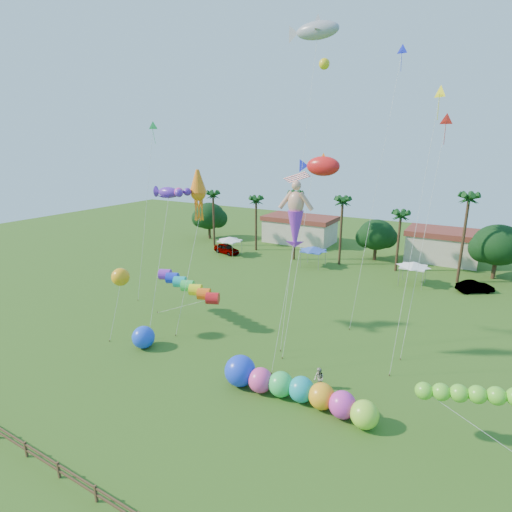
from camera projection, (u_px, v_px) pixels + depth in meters
The scene contains 22 objects.
ground at pixel (176, 430), 25.12m from camera, with size 160.00×160.00×0.00m, color #285116.
tree_line at pixel (392, 236), 58.86m from camera, with size 69.46×8.91×11.00m.
buildings_row at pixel (359, 238), 67.69m from camera, with size 35.00×7.00×4.00m.
tent_row at pixel (312, 249), 57.52m from camera, with size 31.00×4.00×0.60m.
fence at pixel (96, 492), 19.96m from camera, with size 36.12×0.12×1.00m.
car_a at pixel (226, 249), 65.58m from camera, with size 1.90×4.72×1.61m, color #4C4C54.
car_b at pixel (475, 287), 48.38m from camera, with size 1.49×4.27×1.41m, color #4C4C54.
spectator_b at pixel (319, 379), 29.12m from camera, with size 0.84×0.65×1.72m, color #A1A086.
caterpillar_inflatable at pixel (291, 388), 27.86m from camera, with size 11.39×2.57×2.32m.
blue_ball at pixel (143, 337), 35.13m from camera, with size 1.98×1.98×1.98m, color blue.
rainbow_tube at pixel (195, 294), 38.61m from camera, with size 9.88×2.89×3.94m.
green_worm at pixel (424, 391), 23.69m from camera, with size 9.97×3.23×3.88m.
orange_ball_kite at pixel (121, 277), 35.82m from camera, with size 1.82×2.44×6.69m.
merman_kite at pixel (295, 219), 31.17m from camera, with size 2.54×4.83×14.25m.
fish_kite at pixel (323, 166), 32.91m from camera, with size 4.38×5.83×16.53m.
shark_kite at pixel (317, 31), 31.72m from camera, with size 5.02×6.26×26.97m.
squid_kite at pixel (198, 193), 36.21m from camera, with size 1.76×4.11×15.31m.
lobster_kite at pixel (168, 193), 36.02m from camera, with size 4.02×5.38×13.90m.
delta_kite_red at pixel (445, 126), 31.34m from camera, with size 1.47×4.59×19.75m.
delta_kite_yellow at pixel (439, 101), 27.59m from camera, with size 1.47×3.47×21.33m.
delta_kite_green at pixel (153, 131), 43.20m from camera, with size 1.38×3.90×19.78m.
delta_kite_blue at pixel (400, 61), 35.24m from camera, with size 2.16×5.01×25.89m.
Camera 1 is at (15.00, -15.81, 17.40)m, focal length 28.00 mm.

